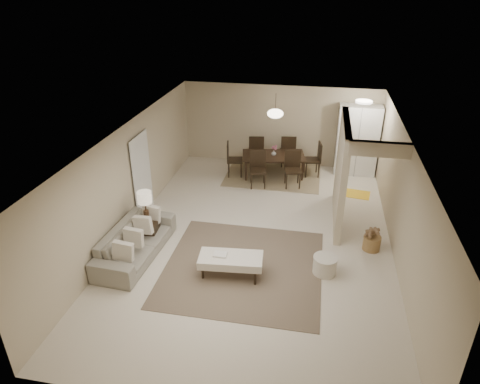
% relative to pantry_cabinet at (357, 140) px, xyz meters
% --- Properties ---
extents(floor, '(9.00, 9.00, 0.00)m').
position_rel_pantry_cabinet_xyz_m(floor, '(-2.35, -4.15, -1.05)').
color(floor, beige).
rests_on(floor, ground).
extents(ceiling, '(9.00, 9.00, 0.00)m').
position_rel_pantry_cabinet_xyz_m(ceiling, '(-2.35, -4.15, 1.45)').
color(ceiling, white).
rests_on(ceiling, back_wall).
extents(back_wall, '(6.00, 0.00, 6.00)m').
position_rel_pantry_cabinet_xyz_m(back_wall, '(-2.35, 0.35, 0.20)').
color(back_wall, '#C4B494').
rests_on(back_wall, floor).
extents(left_wall, '(0.00, 9.00, 9.00)m').
position_rel_pantry_cabinet_xyz_m(left_wall, '(-5.35, -4.15, 0.20)').
color(left_wall, '#C4B494').
rests_on(left_wall, floor).
extents(right_wall, '(0.00, 9.00, 9.00)m').
position_rel_pantry_cabinet_xyz_m(right_wall, '(0.65, -4.15, 0.20)').
color(right_wall, '#C4B494').
rests_on(right_wall, floor).
extents(partition, '(0.15, 2.50, 2.50)m').
position_rel_pantry_cabinet_xyz_m(partition, '(-0.55, -2.90, 0.20)').
color(partition, '#C4B494').
rests_on(partition, floor).
extents(doorway, '(0.04, 0.90, 2.04)m').
position_rel_pantry_cabinet_xyz_m(doorway, '(-5.32, -3.55, -0.03)').
color(doorway, black).
rests_on(doorway, floor).
extents(pantry_cabinet, '(1.20, 0.55, 2.10)m').
position_rel_pantry_cabinet_xyz_m(pantry_cabinet, '(0.00, 0.00, 0.00)').
color(pantry_cabinet, white).
rests_on(pantry_cabinet, floor).
extents(flush_light, '(0.44, 0.44, 0.05)m').
position_rel_pantry_cabinet_xyz_m(flush_light, '(-0.05, -0.95, 1.41)').
color(flush_light, white).
rests_on(flush_light, ceiling).
extents(living_rug, '(3.20, 3.20, 0.01)m').
position_rel_pantry_cabinet_xyz_m(living_rug, '(-2.46, -5.33, -1.04)').
color(living_rug, brown).
rests_on(living_rug, floor).
extents(sofa, '(2.38, 1.05, 0.68)m').
position_rel_pantry_cabinet_xyz_m(sofa, '(-4.80, -5.33, -0.71)').
color(sofa, gray).
rests_on(sofa, floor).
extents(ottoman_bench, '(1.31, 0.69, 0.45)m').
position_rel_pantry_cabinet_xyz_m(ottoman_bench, '(-2.66, -5.63, -0.69)').
color(ottoman_bench, white).
rests_on(ottoman_bench, living_rug).
extents(side_table, '(0.46, 0.46, 0.49)m').
position_rel_pantry_cabinet_xyz_m(side_table, '(-4.75, -4.74, -0.81)').
color(side_table, black).
rests_on(side_table, floor).
extents(table_lamp, '(0.32, 0.32, 0.76)m').
position_rel_pantry_cabinet_xyz_m(table_lamp, '(-4.75, -4.74, -0.00)').
color(table_lamp, '#46301E').
rests_on(table_lamp, side_table).
extents(round_pouf, '(0.49, 0.49, 0.38)m').
position_rel_pantry_cabinet_xyz_m(round_pouf, '(-0.81, -5.21, -0.86)').
color(round_pouf, white).
rests_on(round_pouf, floor).
extents(wicker_basket, '(0.39, 0.39, 0.33)m').
position_rel_pantry_cabinet_xyz_m(wicker_basket, '(0.19, -4.15, -0.89)').
color(wicker_basket, olive).
rests_on(wicker_basket, floor).
extents(dining_rug, '(2.80, 2.10, 0.01)m').
position_rel_pantry_cabinet_xyz_m(dining_rug, '(-2.40, -0.64, -1.04)').
color(dining_rug, '#8D7A57').
rests_on(dining_rug, floor).
extents(dining_table, '(1.99, 1.35, 0.64)m').
position_rel_pantry_cabinet_xyz_m(dining_table, '(-2.40, -0.64, -0.73)').
color(dining_table, black).
rests_on(dining_table, dining_rug).
extents(dining_chairs, '(2.80, 2.23, 1.03)m').
position_rel_pantry_cabinet_xyz_m(dining_chairs, '(-2.40, -0.64, -0.53)').
color(dining_chairs, black).
rests_on(dining_chairs, dining_rug).
extents(vase, '(0.15, 0.15, 0.16)m').
position_rel_pantry_cabinet_xyz_m(vase, '(-2.40, -0.64, -0.33)').
color(vase, silver).
rests_on(vase, dining_table).
extents(yellow_mat, '(0.97, 0.68, 0.01)m').
position_rel_pantry_cabinet_xyz_m(yellow_mat, '(-0.07, -1.46, -1.04)').
color(yellow_mat, yellow).
rests_on(yellow_mat, floor).
extents(pendant_light, '(0.46, 0.46, 0.71)m').
position_rel_pantry_cabinet_xyz_m(pendant_light, '(-2.40, -0.64, 0.87)').
color(pendant_light, '#46301E').
rests_on(pendant_light, ceiling).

